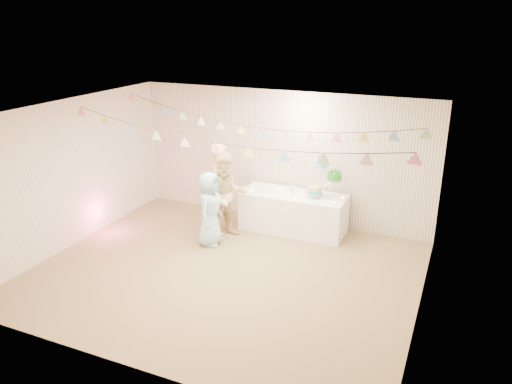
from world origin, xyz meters
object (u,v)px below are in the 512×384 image
at_px(person_adult_a, 222,189).
at_px(person_adult_b, 227,196).
at_px(person_child, 210,209).
at_px(table, 293,212).
at_px(cake_stand, 324,178).

xyz_separation_m(person_adult_a, person_adult_b, (0.17, -0.16, -0.06)).
height_order(person_adult_a, person_child, person_adult_a).
distance_m(table, person_child, 1.68).
relative_size(person_adult_a, person_child, 1.28).
relative_size(table, person_adult_b, 1.22).
height_order(table, person_child, person_child).
xyz_separation_m(table, person_adult_b, (-1.04, -0.75, 0.44)).
distance_m(table, person_adult_b, 1.35).
xyz_separation_m(cake_stand, person_child, (-1.72, -1.21, -0.44)).
bearing_deg(person_adult_b, person_adult_a, 94.25).
bearing_deg(cake_stand, table, -174.81).
relative_size(cake_stand, person_adult_a, 0.43).
height_order(table, person_adult_a, person_adult_a).
bearing_deg(cake_stand, person_adult_a, -159.89).
bearing_deg(person_adult_a, cake_stand, -68.91).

